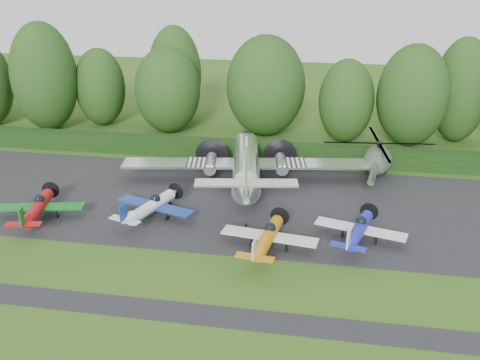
% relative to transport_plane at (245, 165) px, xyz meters
% --- Properties ---
extents(ground, '(160.00, 160.00, 0.00)m').
position_rel_transport_plane_xyz_m(ground, '(-3.23, -13.88, -2.09)').
color(ground, '#275317').
rests_on(ground, ground).
extents(apron, '(70.00, 18.00, 0.01)m').
position_rel_transport_plane_xyz_m(apron, '(-3.23, -3.88, -2.09)').
color(apron, black).
rests_on(apron, ground).
extents(taxiway_verge, '(70.00, 2.00, 0.00)m').
position_rel_transport_plane_xyz_m(taxiway_verge, '(-3.23, -19.88, -2.09)').
color(taxiway_verge, black).
rests_on(taxiway_verge, ground).
extents(hedgerow, '(90.00, 1.60, 2.00)m').
position_rel_transport_plane_xyz_m(hedgerow, '(-3.23, 7.12, -2.09)').
color(hedgerow, black).
rests_on(hedgerow, ground).
extents(transport_plane, '(23.43, 17.97, 7.51)m').
position_rel_transport_plane_xyz_m(transport_plane, '(0.00, 0.00, 0.00)').
color(transport_plane, white).
rests_on(transport_plane, ground).
extents(light_plane_red, '(7.14, 7.50, 2.74)m').
position_rel_transport_plane_xyz_m(light_plane_red, '(-15.44, -9.83, -0.95)').
color(light_plane_red, '#9E0E10').
rests_on(light_plane_red, ground).
extents(light_plane_white, '(7.00, 7.36, 2.69)m').
position_rel_transport_plane_xyz_m(light_plane_white, '(-6.48, -8.01, -0.97)').
color(light_plane_white, silver).
rests_on(light_plane_white, ground).
extents(light_plane_orange, '(7.12, 7.48, 2.74)m').
position_rel_transport_plane_xyz_m(light_plane_orange, '(3.51, -11.64, -0.95)').
color(light_plane_orange, '#BC730B').
rests_on(light_plane_orange, ground).
extents(light_plane_blue, '(6.85, 7.20, 2.63)m').
position_rel_transport_plane_xyz_m(light_plane_blue, '(10.07, -9.27, -1.00)').
color(light_plane_blue, '#1A22A1').
rests_on(light_plane_blue, ground).
extents(helicopter, '(10.63, 12.44, 3.42)m').
position_rel_transport_plane_xyz_m(helicopter, '(12.27, 4.72, -0.26)').
color(helicopter, '#374333').
rests_on(helicopter, ground).
extents(tree_3, '(6.27, 6.27, 9.55)m').
position_rel_transport_plane_xyz_m(tree_3, '(9.18, 15.23, 2.67)').
color(tree_3, black).
rests_on(tree_3, ground).
extents(tree_4, '(7.85, 7.85, 11.40)m').
position_rel_transport_plane_xyz_m(tree_4, '(16.36, 15.13, 3.60)').
color(tree_4, black).
rests_on(tree_4, ground).
extents(tree_5, '(6.25, 6.25, 11.97)m').
position_rel_transport_plane_xyz_m(tree_5, '(21.89, 17.39, 3.88)').
color(tree_5, black).
rests_on(tree_5, ground).
extents(tree_6, '(9.28, 9.28, 11.85)m').
position_rel_transport_plane_xyz_m(tree_6, '(-0.20, 16.19, 3.83)').
color(tree_6, black).
rests_on(tree_6, ground).
extents(tree_8, '(7.82, 7.82, 10.35)m').
position_rel_transport_plane_xyz_m(tree_8, '(-11.94, 15.31, 3.07)').
color(tree_8, black).
rests_on(tree_8, ground).
extents(tree_9, '(7.83, 7.83, 13.11)m').
position_rel_transport_plane_xyz_m(tree_9, '(-26.87, 13.82, 4.45)').
color(tree_9, black).
rests_on(tree_9, ground).
extents(tree_10, '(6.18, 6.18, 9.72)m').
position_rel_transport_plane_xyz_m(tree_10, '(-21.16, 16.80, 2.75)').
color(tree_10, black).
rests_on(tree_10, ground).
extents(tree_11, '(6.78, 6.78, 12.18)m').
position_rel_transport_plane_xyz_m(tree_11, '(-12.52, 20.66, 3.98)').
color(tree_11, black).
rests_on(tree_11, ground).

